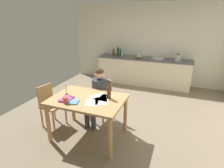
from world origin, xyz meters
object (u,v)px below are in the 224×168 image
object	(u,v)px
bottle_vinegar	(118,51)
mixing_bowl	(139,56)
bottle_oil	(114,53)
book_cookery	(73,102)
candlestick	(67,92)
chair_at_table	(102,97)
bottle_sauce	(122,53)
person_seated	(98,92)
sink_unit	(158,58)
wine_glass_back_left	(140,53)
wine_glass_near_sink	(147,54)
wine_glass_back_right	(138,53)
wine_bottle_on_table	(109,93)
bottle_wine_red	(121,53)
wine_glass_by_kettle	(144,54)
stovetop_kettle	(178,57)
book_magazine	(66,99)
chair_side_empty	(50,104)
dining_table	(88,104)
coffee_mug	(66,100)

from	to	relation	value
bottle_vinegar	mixing_bowl	world-z (taller)	bottle_vinegar
bottle_oil	book_cookery	bearing A→B (deg)	-80.81
candlestick	chair_at_table	bearing A→B (deg)	61.58
bottle_sauce	mixing_bowl	world-z (taller)	bottle_sauce
person_seated	sink_unit	size ratio (longest dim) A/B	3.32
bottle_vinegar	chair_at_table	bearing A→B (deg)	-78.12
person_seated	wine_glass_back_left	bearing A→B (deg)	85.12
bottle_vinegar	wine_glass_near_sink	distance (m)	0.99
wine_glass_back_right	person_seated	bearing A→B (deg)	-93.22
wine_bottle_on_table	bottle_wine_red	distance (m)	3.27
bottle_vinegar	wine_glass_by_kettle	xyz separation A→B (m)	(0.89, 0.05, -0.02)
mixing_bowl	stovetop_kettle	bearing A→B (deg)	2.92
bottle_vinegar	bottle_wine_red	xyz separation A→B (m)	(0.11, -0.04, -0.03)
book_magazine	bottle_oil	xyz separation A→B (m)	(-0.39, 3.38, 0.20)
chair_side_empty	stovetop_kettle	bearing A→B (deg)	53.96
wine_bottle_on_table	book_cookery	bearing A→B (deg)	-144.57
candlestick	wine_glass_by_kettle	xyz separation A→B (m)	(0.73, 3.39, 0.15)
person_seated	mixing_bowl	bearing A→B (deg)	84.73
chair_at_table	book_magazine	distance (m)	0.97
book_cookery	bottle_vinegar	size ratio (longest dim) A/B	0.60
dining_table	wine_glass_by_kettle	distance (m)	3.41
bottle_oil	chair_at_table	bearing A→B (deg)	-75.00
dining_table	coffee_mug	bearing A→B (deg)	-129.80
sink_unit	book_magazine	bearing A→B (deg)	-107.89
chair_side_empty	bottle_sauce	world-z (taller)	bottle_sauce
dining_table	chair_side_empty	xyz separation A→B (m)	(-0.91, 0.08, -0.19)
bottle_vinegar	dining_table	bearing A→B (deg)	-79.92
person_seated	wine_bottle_on_table	size ratio (longest dim) A/B	4.41
wine_bottle_on_table	bottle_vinegar	distance (m)	3.33
dining_table	wine_glass_back_left	world-z (taller)	wine_glass_back_left
chair_at_table	bottle_sauce	distance (m)	2.52
chair_at_table	bottle_oil	bearing A→B (deg)	105.00
coffee_mug	candlestick	bearing A→B (deg)	121.32
bottle_sauce	wine_glass_back_left	bearing A→B (deg)	22.52
chair_at_table	person_seated	distance (m)	0.23
person_seated	candlestick	distance (m)	0.70
bottle_vinegar	book_cookery	bearing A→B (deg)	-83.00
coffee_mug	bottle_sauce	world-z (taller)	bottle_sauce
chair_side_empty	mixing_bowl	distance (m)	3.31
wine_glass_back_right	book_magazine	bearing A→B (deg)	-96.76
book_cookery	candlestick	bearing A→B (deg)	127.51
bottle_wine_red	wine_glass_back_left	world-z (taller)	bottle_wine_red
sink_unit	wine_glass_by_kettle	size ratio (longest dim) A/B	2.34
sink_unit	wine_glass_back_right	bearing A→B (deg)	167.87
stovetop_kettle	coffee_mug	bearing A→B (deg)	-114.75
bottle_wine_red	wine_glass_back_left	bearing A→B (deg)	7.52
bottle_wine_red	dining_table	bearing A→B (deg)	-81.67
person_seated	book_magazine	size ratio (longest dim) A/B	4.72
wine_glass_by_kettle	bottle_wine_red	bearing A→B (deg)	-173.60
book_magazine	wine_glass_near_sink	bearing A→B (deg)	70.47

